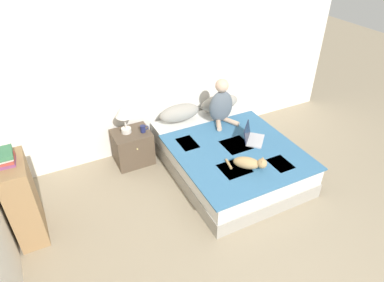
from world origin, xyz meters
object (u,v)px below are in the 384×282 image
object	(u,v)px
bed	(228,157)
pillow_near	(180,113)
book_stack_top	(5,157)
person_sitting	(221,104)
laptop_open	(252,137)
coffee_mug	(143,129)
cat_tabby	(250,163)
nightstand	(133,147)
table_lamp	(124,112)
bookshelf	(23,201)
pillow_far	(220,103)

from	to	relation	value
bed	pillow_near	xyz separation A→B (m)	(-0.35, 0.87, 0.36)
book_stack_top	person_sitting	bearing A→B (deg)	10.85
bed	laptop_open	xyz separation A→B (m)	(0.32, -0.08, 0.28)
person_sitting	coffee_mug	bearing A→B (deg)	171.44
laptop_open	coffee_mug	xyz separation A→B (m)	(-1.29, 0.82, 0.05)
cat_tabby	pillow_near	bearing A→B (deg)	142.41
nightstand	table_lamp	bearing A→B (deg)	149.04
nightstand	bookshelf	size ratio (longest dim) A/B	0.52
laptop_open	coffee_mug	distance (m)	1.53
pillow_far	person_sitting	size ratio (longest dim) A/B	0.94
laptop_open	nightstand	bearing A→B (deg)	103.15
cat_tabby	nightstand	world-z (taller)	cat_tabby
bookshelf	person_sitting	bearing A→B (deg)	10.86
pillow_far	bookshelf	world-z (taller)	bookshelf
pillow_near	cat_tabby	size ratio (longest dim) A/B	1.51
table_lamp	bookshelf	bearing A→B (deg)	-150.46
pillow_near	person_sitting	size ratio (longest dim) A/B	0.94
person_sitting	table_lamp	size ratio (longest dim) A/B	1.50
coffee_mug	bookshelf	bearing A→B (deg)	-156.57
person_sitting	pillow_near	bearing A→B (deg)	150.98
person_sitting	book_stack_top	bearing A→B (deg)	-169.15
person_sitting	table_lamp	bearing A→B (deg)	168.91
cat_tabby	nightstand	size ratio (longest dim) A/B	0.80
coffee_mug	book_stack_top	size ratio (longest dim) A/B	0.53
table_lamp	coffee_mug	size ratio (longest dim) A/B	3.63
person_sitting	pillow_far	bearing A→B (deg)	62.38
bookshelf	cat_tabby	bearing A→B (deg)	-13.12
pillow_far	book_stack_top	xyz separation A→B (m)	(-2.98, -0.84, 0.51)
nightstand	bed	bearing A→B (deg)	-35.36
book_stack_top	bookshelf	bearing A→B (deg)	7.59
bed	person_sitting	bearing A→B (deg)	71.34
laptop_open	bookshelf	size ratio (longest dim) A/B	0.41
pillow_near	bookshelf	xyz separation A→B (m)	(-2.28, -0.84, -0.08)
pillow_near	coffee_mug	xyz separation A→B (m)	(-0.62, -0.12, -0.03)
laptop_open	coffee_mug	bearing A→B (deg)	101.98
bed	nightstand	bearing A→B (deg)	144.64
pillow_far	cat_tabby	bearing A→B (deg)	-106.21
cat_tabby	pillow_far	bearing A→B (deg)	115.16
pillow_far	bed	bearing A→B (deg)	-111.89
laptop_open	pillow_far	bearing A→B (deg)	42.70
coffee_mug	table_lamp	bearing A→B (deg)	156.34
pillow_far	table_lamp	size ratio (longest dim) A/B	1.40
coffee_mug	book_stack_top	distance (m)	1.89
person_sitting	coffee_mug	distance (m)	1.19
nightstand	laptop_open	bearing A→B (deg)	-31.21
bed	table_lamp	distance (m)	1.58
bed	nightstand	size ratio (longest dim) A/B	3.91
laptop_open	coffee_mug	size ratio (longest dim) A/B	3.37
laptop_open	nightstand	world-z (taller)	laptop_open
cat_tabby	book_stack_top	xyz separation A→B (m)	(-2.56, 0.59, 0.56)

